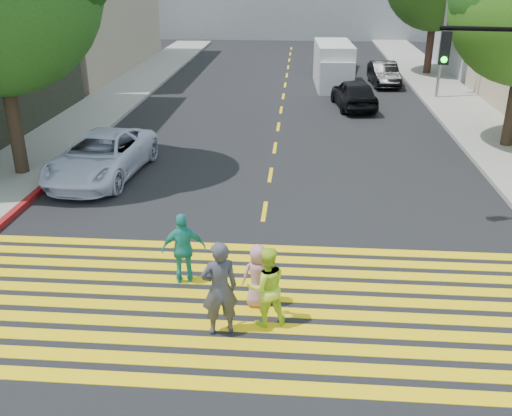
# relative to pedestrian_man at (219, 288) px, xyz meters

# --- Properties ---
(ground) EXTENTS (120.00, 120.00, 0.00)m
(ground) POSITION_rel_pedestrian_man_xyz_m (0.46, -0.28, -0.95)
(ground) COLOR black
(sidewalk_left) EXTENTS (3.00, 40.00, 0.15)m
(sidewalk_left) POSITION_rel_pedestrian_man_xyz_m (-8.04, 21.72, -0.87)
(sidewalk_left) COLOR gray
(sidewalk_left) RESTS_ON ground
(sidewalk_right) EXTENTS (3.00, 60.00, 0.15)m
(sidewalk_right) POSITION_rel_pedestrian_man_xyz_m (8.96, 14.72, -0.87)
(sidewalk_right) COLOR gray
(sidewalk_right) RESTS_ON ground
(curb_red) EXTENTS (0.20, 8.00, 0.16)m
(curb_red) POSITION_rel_pedestrian_man_xyz_m (-6.44, 5.72, -0.87)
(curb_red) COLOR maroon
(curb_red) RESTS_ON ground
(crosswalk) EXTENTS (13.40, 5.30, 0.01)m
(crosswalk) POSITION_rel_pedestrian_man_xyz_m (0.46, 1.00, -0.94)
(crosswalk) COLOR yellow
(crosswalk) RESTS_ON ground
(lane_line) EXTENTS (0.12, 34.40, 0.01)m
(lane_line) POSITION_rel_pedestrian_man_xyz_m (0.46, 22.22, -0.94)
(lane_line) COLOR yellow
(lane_line) RESTS_ON ground
(pedestrian_man) EXTENTS (0.81, 0.67, 1.89)m
(pedestrian_man) POSITION_rel_pedestrian_man_xyz_m (0.00, 0.00, 0.00)
(pedestrian_man) COLOR #3E3E47
(pedestrian_man) RESTS_ON ground
(pedestrian_woman) EXTENTS (0.94, 0.82, 1.62)m
(pedestrian_woman) POSITION_rel_pedestrian_man_xyz_m (0.84, 0.36, -0.14)
(pedestrian_woman) COLOR #CBF531
(pedestrian_woman) RESTS_ON ground
(pedestrian_child) EXTENTS (0.74, 0.59, 1.34)m
(pedestrian_child) POSITION_rel_pedestrian_man_xyz_m (0.64, 0.99, -0.28)
(pedestrian_child) COLOR #BF7F98
(pedestrian_child) RESTS_ON ground
(pedestrian_extra) EXTENTS (1.01, 0.60, 1.61)m
(pedestrian_extra) POSITION_rel_pedestrian_man_xyz_m (-1.02, 1.77, -0.14)
(pedestrian_extra) COLOR teal
(pedestrian_extra) RESTS_ON ground
(white_sedan) EXTENTS (2.76, 5.27, 1.42)m
(white_sedan) POSITION_rel_pedestrian_man_xyz_m (-4.99, 8.15, -0.24)
(white_sedan) COLOR silver
(white_sedan) RESTS_ON ground
(dark_car_near) EXTENTS (2.20, 4.31, 1.41)m
(dark_car_near) POSITION_rel_pedestrian_man_xyz_m (3.89, 18.36, -0.24)
(dark_car_near) COLOR black
(dark_car_near) RESTS_ON ground
(silver_car) EXTENTS (2.60, 4.89, 1.35)m
(silver_car) POSITION_rel_pedestrian_man_xyz_m (3.81, 28.98, -0.27)
(silver_car) COLOR #97999D
(silver_car) RESTS_ON ground
(dark_car_parked) EXTENTS (1.55, 3.98, 1.29)m
(dark_car_parked) POSITION_rel_pedestrian_man_xyz_m (6.02, 24.11, -0.30)
(dark_car_parked) COLOR black
(dark_car_parked) RESTS_ON ground
(white_van) EXTENTS (2.11, 5.11, 2.37)m
(white_van) POSITION_rel_pedestrian_man_xyz_m (3.13, 23.41, 0.18)
(white_van) COLOR silver
(white_van) RESTS_ON ground
(street_lamp) EXTENTS (1.88, 0.49, 8.34)m
(street_lamp) POSITION_rel_pedestrian_man_xyz_m (8.07, 20.57, 3.84)
(street_lamp) COLOR gray
(street_lamp) RESTS_ON ground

